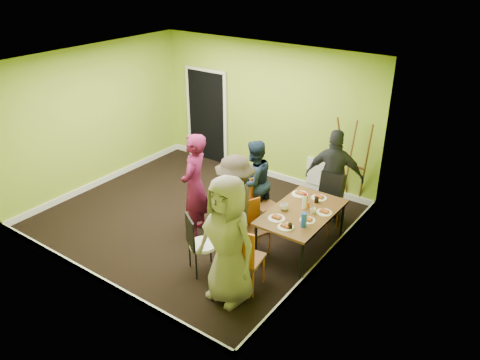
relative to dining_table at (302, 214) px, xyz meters
The scene contains 28 objects.
ground 2.17m from the dining_table, behind, with size 5.00×5.00×0.00m, color black.
room_walls 2.10m from the dining_table, behind, with size 5.04×4.54×2.82m.
dining_table is the anchor object (origin of this frame).
chair_left_far 1.04m from the dining_table, 160.13° to the left, with size 0.46×0.46×0.91m.
chair_left_near 0.77m from the dining_table, 150.92° to the right, with size 0.47×0.47×0.86m.
chair_back_end 1.00m from the dining_table, 89.61° to the left, with size 0.41×0.49×1.00m.
chair_front_end 1.30m from the dining_table, 98.53° to the right, with size 0.50×0.50×1.04m.
chair_bentwood 1.65m from the dining_table, 127.04° to the right, with size 0.51×0.51×0.95m.
easel 1.89m from the dining_table, 90.01° to the left, with size 0.69×0.65×1.72m.
plate_near_left 0.55m from the dining_table, 122.53° to the left, with size 0.27×0.27×0.01m, color white.
plate_near_right 0.47m from the dining_table, 116.10° to the right, with size 0.26×0.26×0.01m, color white.
plate_far_back 0.53m from the dining_table, 87.74° to the left, with size 0.25×0.25×0.01m, color white.
plate_far_front 0.55m from the dining_table, 86.82° to the right, with size 0.24×0.24×0.01m, color white.
plate_wall_back 0.34m from the dining_table, 27.11° to the left, with size 0.24×0.24×0.01m, color white.
plate_wall_front 0.29m from the dining_table, 45.27° to the right, with size 0.23×0.23×0.01m, color white.
thermos 0.20m from the dining_table, 101.69° to the left, with size 0.07×0.07×0.24m, color white.
blue_bottle 0.47m from the dining_table, 58.87° to the right, with size 0.08×0.08×0.22m, color blue.
orange_bottle 0.20m from the dining_table, 87.24° to the left, with size 0.04×0.04×0.07m, color #C75912.
glass_mid 0.31m from the dining_table, 108.44° to the left, with size 0.06×0.06×0.10m, color black.
glass_back 0.40m from the dining_table, 82.56° to the left, with size 0.07×0.07×0.09m, color black.
glass_front 0.56m from the dining_table, 79.48° to the right, with size 0.07×0.07×0.08m, color black.
cup_a 0.30m from the dining_table, 153.84° to the right, with size 0.13×0.13×0.10m, color white.
cup_b 0.19m from the dining_table, 15.46° to the left, with size 0.09×0.09×0.08m, color white.
person_standing 1.80m from the dining_table, 163.55° to the right, with size 0.65×0.43×1.79m, color #5C0F35.
person_left_far 1.24m from the dining_table, 160.28° to the left, with size 0.73×0.57×1.50m, color #152236.
person_left_near 1.03m from the dining_table, 144.88° to the right, with size 1.08×0.62×1.66m, color #322921.
person_back_end 1.21m from the dining_table, 91.68° to the left, with size 1.00×0.42×1.70m, color #212327.
person_front_end 1.56m from the dining_table, 100.86° to the right, with size 0.90×0.59×1.85m, color gray.
Camera 1 is at (4.87, -5.49, 4.35)m, focal length 35.00 mm.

